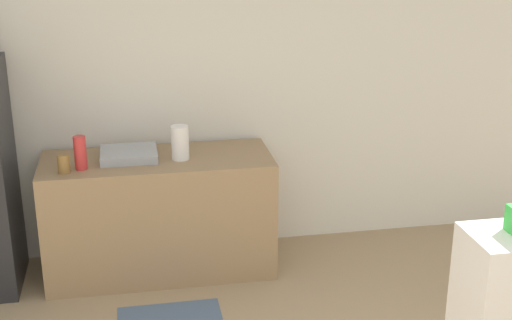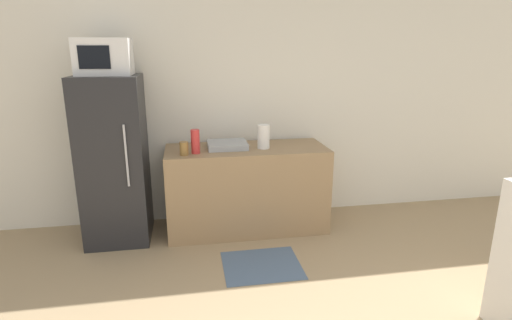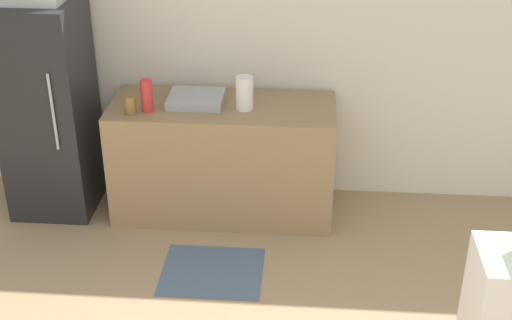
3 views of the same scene
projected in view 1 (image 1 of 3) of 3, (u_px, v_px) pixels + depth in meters
name	position (u px, v px, depth m)	size (l,w,h in m)	color
wall_back	(180.00, 83.00, 5.21)	(8.00, 0.06, 2.60)	silver
counter	(159.00, 215.00, 5.10)	(1.60, 0.64, 0.86)	#937551
sink_basin	(129.00, 154.00, 4.94)	(0.39, 0.34, 0.06)	#9EA3A8
bottle_tall	(80.00, 153.00, 4.71)	(0.08, 0.08, 0.23)	red
bottle_short	(64.00, 164.00, 4.66)	(0.08, 0.08, 0.13)	olive
paper_towel_roll	(180.00, 143.00, 4.90)	(0.12, 0.12, 0.24)	white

